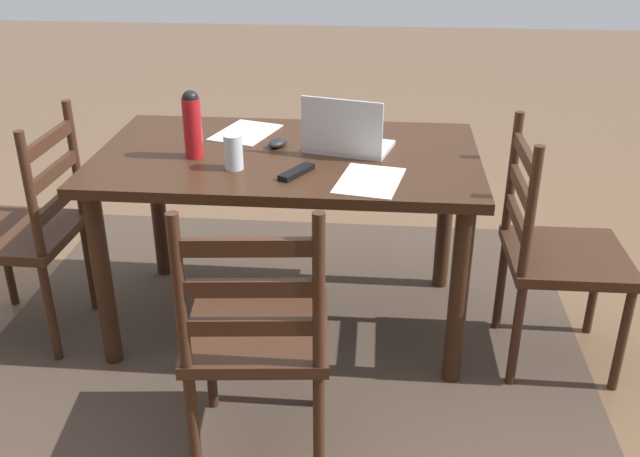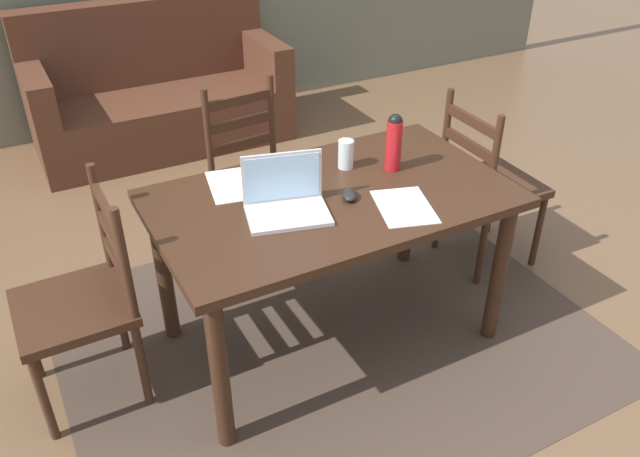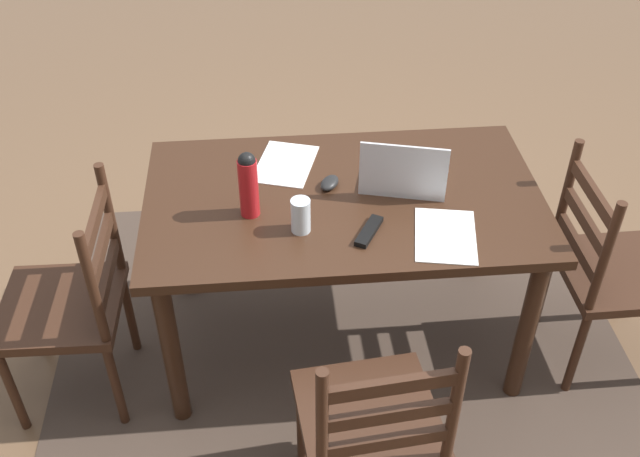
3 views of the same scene
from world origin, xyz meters
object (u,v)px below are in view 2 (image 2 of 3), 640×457
Objects in this scene: chair_right_far at (487,185)px; computer_mouse at (350,195)px; chair_left_far at (83,302)px; chair_far_head at (258,178)px; laptop at (285,198)px; water_bottle at (394,141)px; couch at (158,95)px; dining_table at (332,215)px; tv_remote at (294,173)px; drinking_glass at (346,154)px.

computer_mouse is at bearing -166.39° from chair_right_far.
chair_left_far is 9.50× the size of computer_mouse.
chair_far_head is at bearing 31.60° from chair_left_far.
chair_far_head is at bearing 75.10° from laptop.
computer_mouse is at bearing -155.04° from water_bottle.
couch reaches higher than chair_far_head.
dining_table is 0.14m from computer_mouse.
chair_left_far is 0.91m from laptop.
chair_left_far is 2.60× the size of laptop.
couch is at bearing 114.80° from chair_right_far.
couch is at bearing 91.37° from dining_table.
chair_right_far is 1.14m from tv_remote.
computer_mouse is at bearing -116.66° from drinking_glass.
tv_remote is at bearing 105.52° from dining_table.
chair_far_head is at bearing 105.91° from drinking_glass.
tv_remote is at bearing -90.06° from couch.
chair_right_far is 1.06m from computer_mouse.
tv_remote is (-1.09, 0.05, 0.31)m from chair_right_far.
chair_left_far is 1.02m from tv_remote.
drinking_glass is (-0.18, 0.11, -0.07)m from water_bottle.
couch is (-0.06, 1.73, -0.11)m from chair_far_head.
chair_left_far is at bearing -148.40° from chair_far_head.
dining_table is 0.28m from laptop.
laptop is at bearing -151.53° from drinking_glass.
chair_right_far is 9.50× the size of computer_mouse.
chair_left_far is at bearing 175.96° from water_bottle.
computer_mouse reaches higher than dining_table.
chair_right_far is 7.35× the size of drinking_glass.
chair_left_far is at bearing -112.32° from couch.
chair_left_far is at bearing 32.58° from tv_remote.
computer_mouse is (0.05, -0.87, 0.32)m from chair_far_head.
chair_far_head is at bearing -66.35° from tv_remote.
laptop is 3.65× the size of computer_mouse.
couch is at bearing 91.88° from chair_far_head.
couch is at bearing 99.43° from water_bottle.
chair_left_far is at bearing -164.02° from computer_mouse.
drinking_glass is at bearing -84.33° from couch.
water_bottle reaches higher than tv_remote.
chair_right_far reaches higher than dining_table.
dining_table is 14.86× the size of computer_mouse.
chair_right_far is at bearing 9.20° from laptop.
chair_right_far is (2.06, 0.00, 0.00)m from chair_left_far.
drinking_glass is at bearing 91.77° from computer_mouse.
laptop is 0.45m from drinking_glass.
chair_right_far is at bearing -31.38° from chair_far_head.
tv_remote is at bearing 57.45° from laptop.
chair_far_head is 2.60× the size of laptop.
dining_table is 0.26m from tv_remote.
drinking_glass is at bearing 28.47° from laptop.
chair_right_far is at bearing -153.24° from tv_remote.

